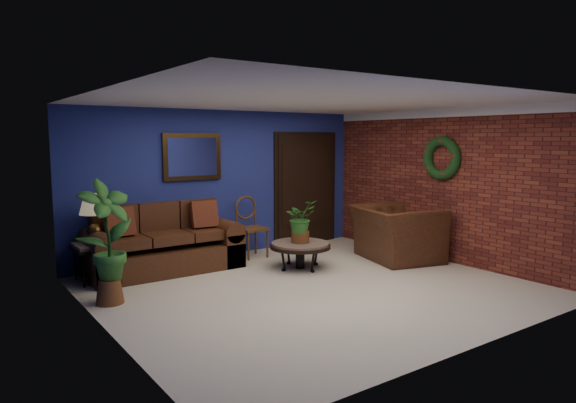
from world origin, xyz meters
TOP-DOWN VIEW (x-y plane):
  - floor at (0.00, 0.00)m, footprint 5.50×5.50m
  - wall_back at (0.00, 2.50)m, footprint 5.50×0.04m
  - wall_left at (-2.75, 0.00)m, footprint 0.04×5.00m
  - wall_right_brick at (2.75, 0.00)m, footprint 0.04×5.00m
  - ceiling at (0.00, 0.00)m, footprint 5.50×5.00m
  - crown_molding at (2.72, 0.00)m, footprint 0.03×5.00m
  - wall_mirror at (-0.60, 2.46)m, footprint 1.02×0.06m
  - closet_door at (1.75, 2.47)m, footprint 1.44×0.06m
  - wreath at (2.69, 0.05)m, footprint 0.16×0.72m
  - sofa at (-1.31, 2.09)m, footprint 2.29×0.99m
  - coffee_table at (0.50, 0.96)m, footprint 0.95×0.95m
  - end_table at (-2.30, 2.05)m, footprint 0.60×0.60m
  - table_lamp at (-2.30, 2.05)m, footprint 0.41×0.41m
  - side_chair at (0.28, 2.13)m, footprint 0.45×0.45m
  - armchair at (2.15, 0.51)m, footprint 1.51×1.63m
  - coffee_plant at (0.50, 0.96)m, footprint 0.52×0.46m
  - floor_plant at (2.35, 0.34)m, footprint 0.39×0.34m
  - tall_plant at (-2.45, 0.92)m, footprint 0.78×0.63m

SIDE VIEW (x-z plane):
  - floor at x=0.00m, z-range 0.00..0.00m
  - sofa at x=-1.31m, z-range -0.18..0.85m
  - coffee_table at x=0.50m, z-range 0.15..0.55m
  - floor_plant at x=2.35m, z-range 0.00..0.75m
  - end_table at x=-2.30m, z-range 0.14..0.69m
  - armchair at x=2.15m, z-range 0.00..0.89m
  - side_chair at x=0.28m, z-range 0.07..1.11m
  - coffee_plant at x=0.50m, z-range 0.44..1.10m
  - tall_plant at x=-2.45m, z-range 0.07..1.61m
  - table_lamp at x=-2.30m, z-range 0.65..1.32m
  - closet_door at x=1.75m, z-range -0.04..2.14m
  - wall_back at x=0.00m, z-range 0.00..2.50m
  - wall_left at x=-2.75m, z-range 0.00..2.50m
  - wall_right_brick at x=2.75m, z-range 0.00..2.50m
  - wreath at x=2.69m, z-range 1.34..2.06m
  - wall_mirror at x=-0.60m, z-range 1.33..2.10m
  - crown_molding at x=2.72m, z-range 2.36..2.50m
  - ceiling at x=0.00m, z-range 2.49..2.51m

